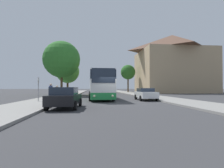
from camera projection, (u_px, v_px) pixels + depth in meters
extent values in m
plane|color=#38383A|center=(112.00, 102.00, 17.27)|extent=(300.00, 300.00, 0.00)
cube|color=gray|center=(39.00, 102.00, 16.58)|extent=(4.00, 120.00, 0.15)
cube|color=gray|center=(180.00, 101.00, 17.97)|extent=(4.00, 120.00, 0.15)
cube|color=tan|center=(172.00, 72.00, 49.38)|extent=(18.32, 15.54, 11.72)
pyramid|color=brown|center=(172.00, 43.00, 49.54)|extent=(18.32, 15.54, 4.66)
cube|color=#238942|center=(100.00, 94.00, 22.12)|extent=(2.88, 10.34, 0.70)
cube|color=silver|center=(100.00, 86.00, 22.13)|extent=(2.88, 10.34, 1.37)
cube|color=#232D3D|center=(100.00, 77.00, 22.16)|extent=(2.90, 10.14, 0.95)
cube|color=silver|center=(100.00, 73.00, 22.17)|extent=(2.82, 10.14, 0.12)
cube|color=#232D3D|center=(104.00, 75.00, 17.04)|extent=(2.30, 0.13, 1.45)
sphere|color=#F4EAC1|center=(94.00, 96.00, 16.86)|extent=(0.24, 0.24, 0.24)
sphere|color=#F4EAC1|center=(113.00, 96.00, 17.10)|extent=(0.24, 0.24, 0.24)
cylinder|color=black|center=(90.00, 97.00, 18.89)|extent=(0.33, 1.01, 1.00)
cylinder|color=black|center=(113.00, 96.00, 19.23)|extent=(0.33, 1.01, 1.00)
cylinder|color=black|center=(90.00, 94.00, 25.00)|extent=(0.33, 1.01, 1.00)
cylinder|color=black|center=(108.00, 94.00, 25.33)|extent=(0.33, 1.01, 1.00)
cube|color=#2D2D2D|center=(98.00, 91.00, 37.17)|extent=(2.74, 11.30, 0.70)
cube|color=yellow|center=(98.00, 87.00, 37.19)|extent=(2.74, 11.30, 1.29)
cube|color=#232D3D|center=(98.00, 82.00, 37.21)|extent=(2.77, 11.07, 0.95)
cube|color=yellow|center=(98.00, 79.00, 37.22)|extent=(2.69, 11.07, 0.12)
cube|color=#232D3D|center=(99.00, 81.00, 31.58)|extent=(2.33, 0.09, 1.45)
sphere|color=#F4EAC1|center=(94.00, 92.00, 31.42)|extent=(0.24, 0.24, 0.24)
sphere|color=#F4EAC1|center=(104.00, 92.00, 31.63)|extent=(0.24, 0.24, 0.24)
cylinder|color=black|center=(92.00, 93.00, 33.66)|extent=(0.31, 1.00, 1.00)
cylinder|color=black|center=(105.00, 92.00, 33.96)|extent=(0.31, 1.00, 1.00)
cylinder|color=black|center=(92.00, 92.00, 40.38)|extent=(0.31, 1.00, 1.00)
cylinder|color=black|center=(103.00, 92.00, 40.67)|extent=(0.31, 1.00, 1.00)
cube|color=gray|center=(97.00, 90.00, 53.02)|extent=(2.73, 11.21, 0.70)
cube|color=red|center=(97.00, 87.00, 53.04)|extent=(2.73, 11.21, 1.21)
cube|color=#232D3D|center=(97.00, 84.00, 53.06)|extent=(2.75, 10.99, 0.95)
cube|color=red|center=(97.00, 82.00, 53.07)|extent=(2.68, 10.99, 0.12)
cube|color=#232D3D|center=(96.00, 84.00, 47.46)|extent=(2.19, 0.12, 1.45)
sphere|color=#F4EAC1|center=(93.00, 90.00, 47.35)|extent=(0.24, 0.24, 0.24)
sphere|color=#F4EAC1|center=(99.00, 90.00, 47.47)|extent=(0.24, 0.24, 0.24)
cylinder|color=black|center=(92.00, 91.00, 49.59)|extent=(0.33, 1.01, 1.00)
cylinder|color=black|center=(101.00, 91.00, 49.77)|extent=(0.33, 1.01, 1.00)
cylinder|color=black|center=(93.00, 90.00, 56.26)|extent=(0.33, 1.01, 1.00)
cylinder|color=black|center=(100.00, 90.00, 56.44)|extent=(0.33, 1.01, 1.00)
cube|color=black|center=(65.00, 99.00, 12.54)|extent=(2.04, 4.08, 0.66)
cube|color=#232D3D|center=(65.00, 91.00, 12.40)|extent=(1.72, 2.15, 0.54)
cylinder|color=black|center=(57.00, 102.00, 13.73)|extent=(0.23, 0.63, 0.62)
cylinder|color=black|center=(80.00, 102.00, 13.82)|extent=(0.23, 0.63, 0.62)
cylinder|color=black|center=(46.00, 106.00, 11.26)|extent=(0.23, 0.63, 0.62)
cylinder|color=black|center=(75.00, 106.00, 11.35)|extent=(0.23, 0.63, 0.62)
cube|color=silver|center=(146.00, 95.00, 20.31)|extent=(1.88, 4.18, 0.68)
cube|color=#232D3D|center=(145.00, 90.00, 20.48)|extent=(1.63, 2.19, 0.42)
cylinder|color=black|center=(157.00, 98.00, 19.09)|extent=(0.21, 0.62, 0.62)
cylinder|color=black|center=(141.00, 98.00, 18.95)|extent=(0.21, 0.62, 0.62)
cylinder|color=black|center=(150.00, 97.00, 21.65)|extent=(0.21, 0.62, 0.62)
cylinder|color=black|center=(136.00, 97.00, 21.51)|extent=(0.21, 0.62, 0.62)
cylinder|color=gray|center=(38.00, 89.00, 16.99)|extent=(0.08, 0.08, 2.36)
cube|color=silver|center=(38.00, 81.00, 17.00)|extent=(0.03, 0.45, 0.60)
cylinder|color=#23232D|center=(51.00, 97.00, 17.52)|extent=(0.30, 0.30, 0.83)
cylinder|color=navy|center=(51.00, 89.00, 17.54)|extent=(0.36, 0.36, 0.69)
sphere|color=tan|center=(51.00, 85.00, 17.55)|extent=(0.22, 0.22, 0.22)
cylinder|color=#23232D|center=(57.00, 95.00, 21.23)|extent=(0.30, 0.30, 0.76)
cylinder|color=olive|center=(57.00, 90.00, 21.24)|extent=(0.36, 0.36, 0.63)
sphere|color=tan|center=(57.00, 86.00, 21.25)|extent=(0.21, 0.21, 0.21)
cylinder|color=#47331E|center=(62.00, 84.00, 31.39)|extent=(0.40, 0.40, 3.92)
sphere|color=#2D7028|center=(62.00, 59.00, 31.47)|extent=(6.59, 6.59, 6.59)
cylinder|color=#47331E|center=(68.00, 87.00, 35.35)|extent=(0.40, 0.40, 2.81)
sphere|color=#428938|center=(68.00, 72.00, 35.41)|extent=(4.68, 4.68, 4.68)
cylinder|color=#47331E|center=(128.00, 85.00, 50.93)|extent=(0.40, 0.40, 4.19)
sphere|color=#286023|center=(128.00, 72.00, 51.00)|extent=(4.28, 4.28, 4.28)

